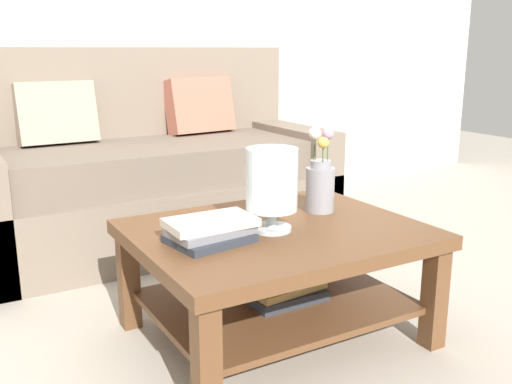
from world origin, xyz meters
name	(u,v)px	position (x,y,z in m)	size (l,w,h in m)	color
ground_plane	(240,294)	(0.00, 0.00, 0.00)	(10.00, 10.00, 0.00)	#ADA393
back_wall	(113,0)	(0.00, 1.65, 1.35)	(6.40, 0.12, 2.70)	beige
couch	(148,176)	(-0.08, 0.93, 0.36)	(1.94, 0.90, 1.06)	#7A6B5B
coffee_table	(277,259)	(-0.06, -0.40, 0.31)	(1.01, 0.81, 0.43)	brown
book_stack_main	(210,230)	(-0.34, -0.42, 0.47)	(0.30, 0.24, 0.08)	#2D333D
glass_hurricane_vase	(272,182)	(-0.10, -0.42, 0.60)	(0.18, 0.18, 0.30)	silver
flower_pitcher	(320,182)	(0.20, -0.30, 0.55)	(0.11, 0.11, 0.33)	gray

